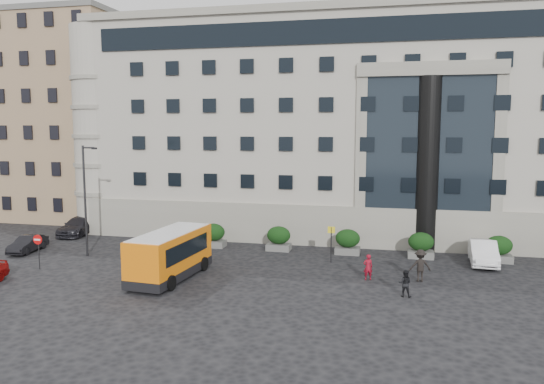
% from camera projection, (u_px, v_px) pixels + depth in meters
% --- Properties ---
extents(ground, '(120.00, 120.00, 0.00)m').
position_uv_depth(ground, '(233.00, 277.00, 32.94)').
color(ground, black).
rests_on(ground, ground).
extents(civic_building, '(44.00, 24.00, 18.00)m').
position_uv_depth(civic_building, '(357.00, 130.00, 51.79)').
color(civic_building, '#A39E90').
rests_on(civic_building, ground).
extents(entrance_column, '(1.80, 1.80, 13.00)m').
position_uv_depth(entrance_column, '(427.00, 165.00, 39.45)').
color(entrance_column, black).
rests_on(entrance_column, ground).
extents(apartment_near, '(14.00, 14.00, 20.00)m').
position_uv_depth(apartment_near, '(72.00, 120.00, 56.39)').
color(apartment_near, '#987A58').
rests_on(apartment_near, ground).
extents(apartment_far, '(13.00, 13.00, 22.00)m').
position_uv_depth(apartment_far, '(128.00, 115.00, 74.35)').
color(apartment_far, brown).
rests_on(apartment_far, ground).
extents(hedge_a, '(1.80, 1.26, 1.84)m').
position_uv_depth(hedge_a, '(214.00, 235.00, 41.26)').
color(hedge_a, '#565654').
rests_on(hedge_a, ground).
extents(hedge_b, '(1.80, 1.26, 1.84)m').
position_uv_depth(hedge_b, '(279.00, 238.00, 40.11)').
color(hedge_b, '#565654').
rests_on(hedge_b, ground).
extents(hedge_c, '(1.80, 1.26, 1.84)m').
position_uv_depth(hedge_c, '(348.00, 242.00, 38.96)').
color(hedge_c, '#565654').
rests_on(hedge_c, ground).
extents(hedge_d, '(1.80, 1.26, 1.84)m').
position_uv_depth(hedge_d, '(421.00, 245.00, 37.80)').
color(hedge_d, '#565654').
rests_on(hedge_d, ground).
extents(hedge_e, '(1.80, 1.26, 1.84)m').
position_uv_depth(hedge_e, '(499.00, 249.00, 36.65)').
color(hedge_e, '#565654').
rests_on(hedge_e, ground).
extents(street_lamp, '(1.16, 0.18, 8.00)m').
position_uv_depth(street_lamp, '(86.00, 196.00, 37.96)').
color(street_lamp, '#262628').
rests_on(street_lamp, ground).
extents(bus_stop_sign, '(0.50, 0.08, 2.52)m').
position_uv_depth(bus_stop_sign, '(331.00, 238.00, 36.35)').
color(bus_stop_sign, '#262628').
rests_on(bus_stop_sign, ground).
extents(no_entry_sign, '(0.64, 0.16, 2.32)m').
position_uv_depth(no_entry_sign, '(38.00, 245.00, 34.62)').
color(no_entry_sign, '#262628').
rests_on(no_entry_sign, ground).
extents(minibus, '(3.10, 7.18, 2.93)m').
position_uv_depth(minibus, '(170.00, 253.00, 32.57)').
color(minibus, orange).
rests_on(minibus, ground).
extents(red_truck, '(2.77, 5.54, 2.92)m').
position_uv_depth(red_truck, '(142.00, 213.00, 48.33)').
color(red_truck, maroon).
rests_on(red_truck, ground).
extents(parked_car_b, '(1.66, 3.81, 1.22)m').
position_uv_depth(parked_car_b, '(28.00, 244.00, 39.61)').
color(parked_car_b, black).
rests_on(parked_car_b, ground).
extents(parked_car_c, '(2.51, 5.34, 1.51)m').
position_uv_depth(parked_car_c, '(79.00, 226.00, 46.06)').
color(parked_car_c, black).
rests_on(parked_car_c, ground).
extents(parked_car_d, '(3.42, 5.98, 1.57)m').
position_uv_depth(parked_car_d, '(130.00, 219.00, 49.17)').
color(parked_car_d, black).
rests_on(parked_car_d, ground).
extents(white_taxi, '(1.97, 4.96, 1.60)m').
position_uv_depth(white_taxi, '(483.00, 252.00, 36.14)').
color(white_taxi, white).
rests_on(white_taxi, ground).
extents(pedestrian_a, '(0.67, 0.55, 1.60)m').
position_uv_depth(pedestrian_a, '(368.00, 267.00, 32.35)').
color(pedestrian_a, maroon).
rests_on(pedestrian_a, ground).
extents(pedestrian_b, '(0.80, 0.65, 1.52)m').
position_uv_depth(pedestrian_b, '(405.00, 283.00, 29.13)').
color(pedestrian_b, black).
rests_on(pedestrian_b, ground).
extents(pedestrian_c, '(1.38, 0.94, 1.97)m').
position_uv_depth(pedestrian_c, '(420.00, 266.00, 31.99)').
color(pedestrian_c, black).
rests_on(pedestrian_c, ground).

